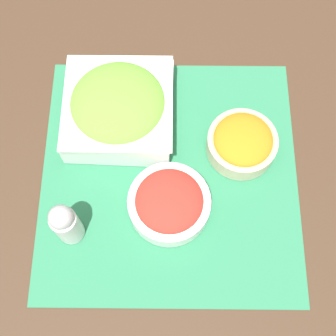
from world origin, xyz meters
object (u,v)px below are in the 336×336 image
object	(u,v)px
tomato_bowl	(168,203)
carrot_bowl	(241,142)
pepper_shaker	(64,223)
lettuce_bowl	(117,108)

from	to	relation	value
tomato_bowl	carrot_bowl	xyz separation A→B (m)	(0.13, 0.11, 0.00)
tomato_bowl	pepper_shaker	xyz separation A→B (m)	(-0.17, -0.04, 0.03)
lettuce_bowl	pepper_shaker	distance (m)	0.23
lettuce_bowl	carrot_bowl	size ratio (longest dim) A/B	1.58
carrot_bowl	tomato_bowl	bearing A→B (deg)	-138.39
carrot_bowl	pepper_shaker	world-z (taller)	pepper_shaker
pepper_shaker	carrot_bowl	bearing A→B (deg)	28.24
tomato_bowl	lettuce_bowl	bearing A→B (deg)	118.41
pepper_shaker	tomato_bowl	bearing A→B (deg)	15.07
tomato_bowl	lettuce_bowl	xyz separation A→B (m)	(-0.09, 0.17, 0.01)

